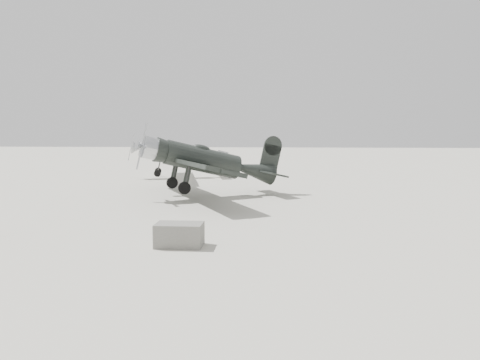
{
  "coord_description": "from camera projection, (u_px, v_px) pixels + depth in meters",
  "views": [
    {
      "loc": [
        2.15,
        -16.98,
        3.74
      ],
      "look_at": [
        0.65,
        3.6,
        1.5
      ],
      "focal_mm": 35.0,
      "sensor_mm": 36.0,
      "label": 1
    }
  ],
  "objects": [
    {
      "name": "highwing_monoplane",
      "position": [
        175.0,
        154.0,
        35.97
      ],
      "size": [
        7.48,
        10.45,
        2.95
      ],
      "rotation": [
        0.0,
        0.23,
        0.22
      ],
      "color": "#949699",
      "rests_on": "ground"
    },
    {
      "name": "equipment_block",
      "position": [
        179.0,
        235.0,
        14.98
      ],
      "size": [
        1.5,
        0.94,
        0.75
      ],
      "primitive_type": "cube",
      "rotation": [
        0.0,
        0.0,
        -0.0
      ],
      "color": "slate",
      "rests_on": "ground"
    },
    {
      "name": "ground",
      "position": [
        215.0,
        230.0,
        17.4
      ],
      "size": [
        160.0,
        160.0,
        0.0
      ],
      "primitive_type": "plane",
      "color": "#AEAB9A",
      "rests_on": "ground"
    },
    {
      "name": "lowwing_monoplane",
      "position": [
        209.0,
        162.0,
        25.77
      ],
      "size": [
        8.86,
        11.05,
        3.7
      ],
      "rotation": [
        0.0,
        0.24,
        0.47
      ],
      "color": "black",
      "rests_on": "ground"
    }
  ]
}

